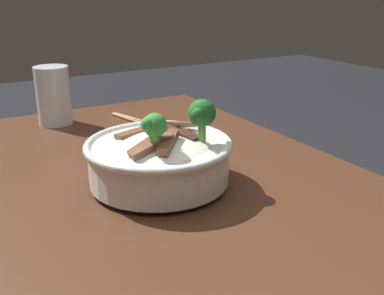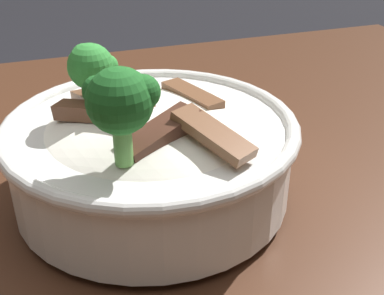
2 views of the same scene
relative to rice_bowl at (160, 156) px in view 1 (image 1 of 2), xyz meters
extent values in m
cube|color=#472819|center=(-0.09, 0.03, -0.07)|extent=(1.29, 0.77, 0.04)
cube|color=#472819|center=(0.47, -0.28, -0.45)|extent=(0.07, 0.07, 0.71)
cylinder|color=white|center=(0.00, 0.00, -0.05)|extent=(0.10, 0.10, 0.01)
cylinder|color=white|center=(0.00, 0.00, -0.01)|extent=(0.23, 0.23, 0.06)
torus|color=white|center=(0.00, 0.00, 0.02)|extent=(0.24, 0.24, 0.01)
ellipsoid|color=white|center=(0.00, 0.00, 0.01)|extent=(0.19, 0.19, 0.05)
cube|color=brown|center=(-0.04, 0.03, 0.04)|extent=(0.03, 0.08, 0.03)
cube|color=brown|center=(0.05, 0.03, 0.03)|extent=(0.04, 0.07, 0.01)
cube|color=brown|center=(0.03, -0.06, 0.04)|extent=(0.05, 0.07, 0.02)
cube|color=brown|center=(-0.04, 0.00, 0.04)|extent=(0.07, 0.06, 0.02)
cube|color=brown|center=(-0.02, 0.03, 0.03)|extent=(0.05, 0.07, 0.02)
cube|color=#4C2B1E|center=(0.00, -0.04, 0.03)|extent=(0.07, 0.05, 0.03)
cylinder|color=#5B9947|center=(-0.03, -0.06, 0.04)|extent=(0.01, 0.01, 0.03)
sphere|color=#1E6023|center=(-0.03, -0.06, 0.07)|extent=(0.04, 0.04, 0.04)
sphere|color=#1E6023|center=(-0.02, -0.06, 0.08)|extent=(0.02, 0.02, 0.02)
sphere|color=#1E6023|center=(-0.04, -0.05, 0.07)|extent=(0.02, 0.02, 0.02)
cylinder|color=#6BA84C|center=(-0.04, 0.03, 0.04)|extent=(0.02, 0.02, 0.03)
sphere|color=green|center=(-0.04, 0.03, 0.07)|extent=(0.04, 0.04, 0.04)
sphere|color=green|center=(-0.03, 0.03, 0.07)|extent=(0.02, 0.02, 0.02)
sphere|color=green|center=(-0.04, 0.04, 0.07)|extent=(0.02, 0.02, 0.02)
cylinder|color=white|center=(0.44, 0.06, -0.05)|extent=(0.08, 0.08, 0.00)
cylinder|color=white|center=(0.44, 0.06, 0.02)|extent=(0.08, 0.08, 0.14)
cylinder|color=silver|center=(0.44, 0.06, -0.02)|extent=(0.07, 0.07, 0.06)
cylinder|color=#9E7A4C|center=(0.33, -0.12, -0.05)|extent=(0.23, 0.08, 0.01)
cylinder|color=#9E7A4C|center=(0.33, -0.11, -0.05)|extent=(0.23, 0.07, 0.01)
camera|label=1|loc=(-0.61, 0.29, 0.26)|focal=41.59mm
camera|label=2|loc=(-0.08, -0.35, 0.20)|focal=46.67mm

